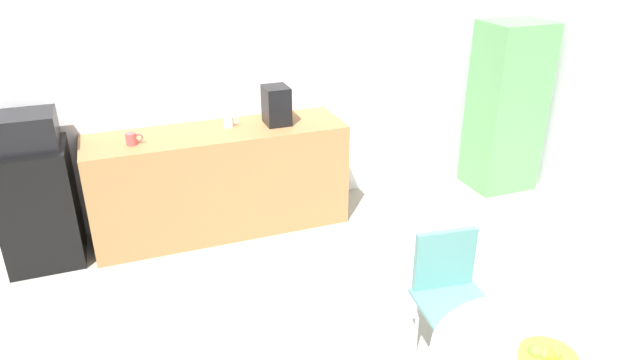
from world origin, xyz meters
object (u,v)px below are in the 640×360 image
Objects in this scene: mini_fridge at (39,205)px; fruit_bowl at (547,360)px; chair_teal at (450,284)px; mug_white at (229,121)px; coffee_maker at (276,105)px; mug_green at (132,139)px; locker_cabinet at (506,107)px; microwave at (21,131)px.

mini_fridge is 3.73m from fruit_bowl.
mug_white is at bearing 111.00° from chair_teal.
mini_fridge is 2.96× the size of coffee_maker.
mug_green is at bearing -169.58° from mug_white.
mug_green is (-0.79, -0.14, 0.00)m from mug_white.
locker_cabinet reaches higher than coffee_maker.
chair_teal is at bearing -133.35° from locker_cabinet.
fruit_bowl is 3.26m from mug_green.
fruit_bowl is at bearing -84.62° from coffee_maker.
microwave is 1.50× the size of coffee_maker.
chair_teal is 6.43× the size of mug_white.
fruit_bowl is at bearing -63.29° from mug_green.
mug_white reaches higher than mini_fridge.
mug_green is at bearing 116.71° from fruit_bowl.
microwave is 3.18m from chair_teal.
mug_green is at bearing -6.38° from microwave.
microwave is 3.73m from fruit_bowl.
mini_fridge is 1.97× the size of microwave.
chair_teal is at bearing -41.40° from microwave.
mug_white reaches higher than chair_teal.
chair_teal is 3.36× the size of fruit_bowl.
mug_green is at bearing 128.90° from chair_teal.
microwave is at bearing 173.62° from mug_green.
mug_green is at bearing 179.72° from locker_cabinet.
mini_fridge reaches higher than chair_teal.
coffee_maker is at bearing 0.00° from microwave.
microwave is at bearing 138.60° from chair_teal.
mug_green is (0.74, -0.08, 0.47)m from mini_fridge.
mug_green is (-1.60, 1.99, 0.43)m from chair_teal.
mini_fridge is 0.60m from microwave.
fruit_bowl reaches higher than chair_teal.
locker_cabinet is at bearing -1.36° from mini_fridge.
mini_fridge is 2.01m from coffee_maker.
locker_cabinet is at bearing -0.28° from mug_green.
chair_teal is 2.32m from mug_white.
coffee_maker is at bearing 4.03° from mug_green.
mini_fridge is 7.34× the size of mug_white.
microwave is 1.54m from mug_white.
mug_white is at bearing 2.29° from mini_fridge.
coffee_maker reaches higher than fruit_bowl.
microwave is (0.00, 0.00, 0.60)m from mini_fridge.
coffee_maker is (-2.28, 0.10, 0.24)m from locker_cabinet.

